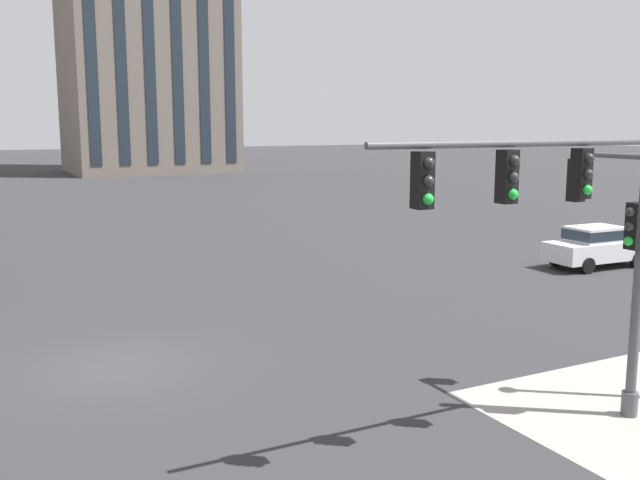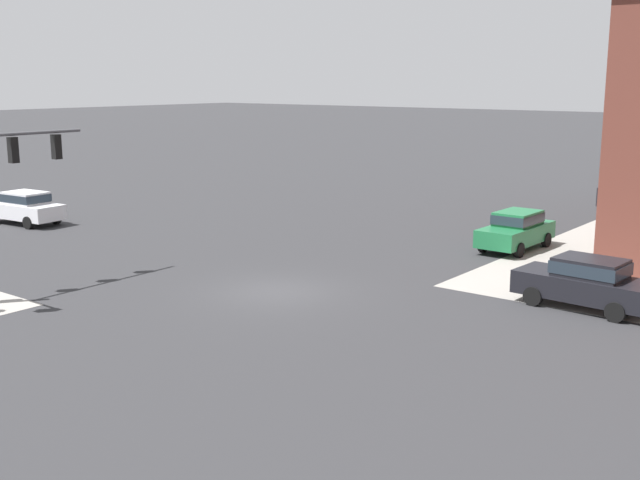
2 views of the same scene
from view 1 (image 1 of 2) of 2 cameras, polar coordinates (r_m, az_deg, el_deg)
The scene contains 3 objects.
ground_plane at distance 18.05m, azimuth -15.94°, elevation -9.76°, with size 320.00×320.00×0.00m, color #2D2D30.
traffic_signal_main at distance 13.99m, azimuth 20.27°, elevation 1.47°, with size 6.36×2.09×6.12m.
car_main_northbound_far at distance 31.05m, azimuth 21.29°, elevation -0.37°, with size 4.45×1.99×1.68m.
Camera 1 is at (-3.16, -16.80, 5.77)m, focal length 39.90 mm.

